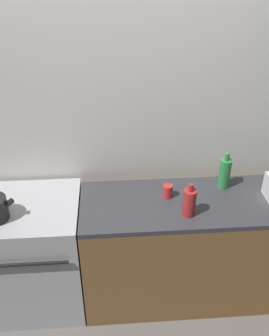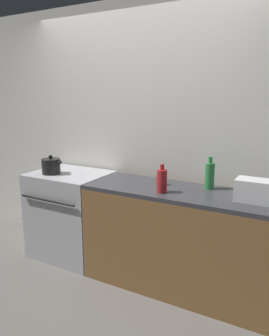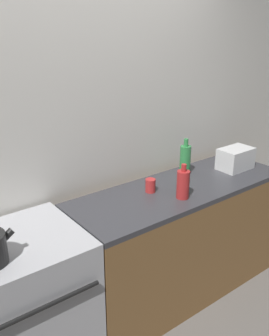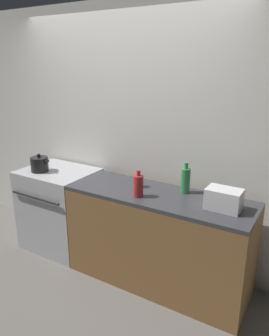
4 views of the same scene
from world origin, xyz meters
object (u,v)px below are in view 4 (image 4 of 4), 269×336
toaster (224,199)px  bottle_green (186,180)px  stove (60,208)px  cup_red (140,182)px  kettle (40,164)px  bottle_red (138,186)px

toaster → bottle_green: size_ratio=0.98×
stove → cup_red: cup_red is taller
toaster → cup_red: (-0.82, 0.08, -0.04)m
stove → cup_red: bearing=2.2°
kettle → toaster: size_ratio=0.85×
bottle_red → bottle_green: bearing=43.4°
stove → kettle: (-0.14, -0.12, 0.52)m
stove → bottle_red: (1.12, -0.17, 0.54)m
kettle → bottle_red: 1.26m
toaster → bottle_red: bottle_red is taller
stove → bottle_green: (1.43, 0.13, 0.56)m
stove → bottle_green: size_ratio=3.21×
kettle → toaster: bearing=2.3°
bottle_green → cup_red: bottle_green is taller
toaster → bottle_red: 0.72m
toaster → bottle_red: bearing=-169.7°
toaster → bottle_green: bearing=157.3°
toaster → cup_red: bearing=174.7°
bottle_red → bottle_green: size_ratio=0.85×
stove → toaster: toaster is taller
bottle_green → stove: bearing=-174.8°
toaster → kettle: bearing=-177.7°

